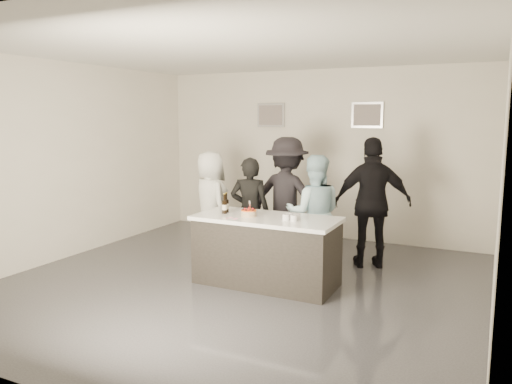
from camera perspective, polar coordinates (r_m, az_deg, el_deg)
floor at (r=6.68m, az=-1.92°, el=-10.39°), size 6.00×6.00×0.00m
ceiling at (r=6.37m, az=-2.06°, el=16.06°), size 6.00×6.00×0.00m
wall_back at (r=9.10m, az=6.96°, el=4.31°), size 6.00×0.04×3.00m
wall_front at (r=3.99m, az=-22.72°, el=-1.82°), size 6.00×0.04×3.00m
wall_left at (r=8.20m, az=-20.86°, el=3.34°), size 0.04×6.00×3.00m
wall_right at (r=5.61m, az=26.16°, el=0.82°), size 0.04×6.00×3.00m
picture_left at (r=9.38m, az=1.72°, el=8.78°), size 0.54×0.04×0.44m
picture_right at (r=8.79m, az=12.59°, el=8.59°), size 0.54×0.04×0.44m
bar_counter at (r=6.52m, az=1.20°, el=-6.72°), size 1.86×0.86×0.90m
cake at (r=6.44m, az=-0.82°, el=-2.46°), size 0.20×0.20×0.07m
beer_bottle_a at (r=6.70m, az=-3.42°, el=-1.23°), size 0.07×0.07×0.26m
beer_bottle_b at (r=6.62m, az=-3.63°, el=-1.36°), size 0.07×0.07×0.26m
tumbler_cluster at (r=6.22m, az=4.12°, el=-2.87°), size 0.19×0.19×0.08m
candles at (r=6.31m, az=-2.79°, el=-3.02°), size 0.24×0.08×0.01m
person_main_black at (r=7.33m, az=-0.70°, el=-2.22°), size 0.67×0.54×1.59m
person_main_blue at (r=7.08m, az=6.64°, el=-2.42°), size 0.97×0.87×1.65m
person_guest_left at (r=7.95m, az=-5.22°, el=-1.23°), size 0.96×0.87×1.64m
person_guest_right at (r=7.36m, az=13.18°, el=-1.23°), size 1.20×0.87×1.89m
person_guest_back at (r=7.72m, az=3.55°, el=-0.65°), size 1.22×0.71×1.87m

